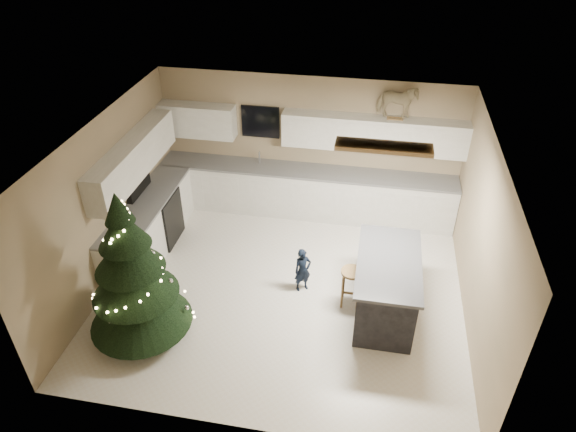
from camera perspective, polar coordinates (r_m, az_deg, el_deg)
The scene contains 8 objects.
ground_plane at distance 8.22m, azimuth -0.44°, elevation -8.01°, with size 5.50×5.50×0.00m, color silver.
room_shell at distance 7.16m, azimuth -0.32°, elevation 2.42°, with size 5.52×5.02×2.61m.
cabinetry at distance 9.23m, azimuth -4.11°, elevation 3.01°, with size 5.50×3.20×2.00m.
island at distance 7.66m, azimuth 10.83°, elevation -7.70°, with size 0.90×1.70×0.95m.
bar_stool at distance 7.71m, azimuth 7.08°, elevation -6.97°, with size 0.33×0.33×0.64m.
christmas_tree at distance 7.20m, azimuth -16.78°, elevation -6.89°, with size 1.46×1.41×2.34m.
toddler at distance 7.97m, azimuth 1.64°, elevation -6.03°, with size 0.27×0.18×0.75m, color black.
rocking_horse at distance 8.91m, azimuth 12.01°, elevation 12.31°, with size 0.69×0.33×0.60m.
Camera 1 is at (1.16, -5.98, 5.51)m, focal length 32.00 mm.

